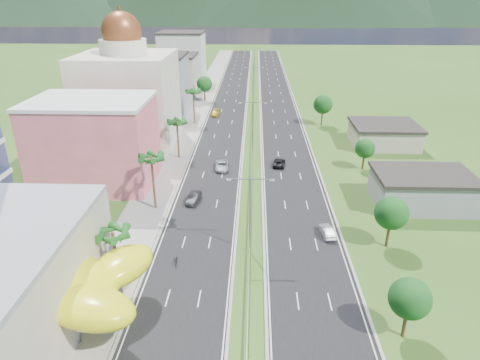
# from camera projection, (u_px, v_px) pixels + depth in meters

# --- Properties ---
(ground) EXTENTS (500.00, 500.00, 0.00)m
(ground) POSITION_uv_depth(u_px,v_px,m) (248.00, 300.00, 49.15)
(ground) COLOR #2D5119
(ground) RESTS_ON ground
(road_left) EXTENTS (11.00, 260.00, 0.04)m
(road_left) POSITION_uv_depth(u_px,v_px,m) (229.00, 106.00, 131.52)
(road_left) COLOR black
(road_left) RESTS_ON ground
(road_right) EXTENTS (11.00, 260.00, 0.04)m
(road_right) POSITION_uv_depth(u_px,v_px,m) (278.00, 106.00, 131.04)
(road_right) COLOR black
(road_right) RESTS_ON ground
(sidewalk_left) EXTENTS (7.00, 260.00, 0.12)m
(sidewalk_left) POSITION_uv_depth(u_px,v_px,m) (198.00, 105.00, 131.81)
(sidewalk_left) COLOR gray
(sidewalk_left) RESTS_ON ground
(median_guardrail) EXTENTS (0.10, 216.06, 0.76)m
(median_guardrail) POSITION_uv_depth(u_px,v_px,m) (253.00, 120.00, 114.60)
(median_guardrail) COLOR gray
(median_guardrail) RESTS_ON ground
(streetlight_median_b) EXTENTS (6.04, 0.25, 11.00)m
(streetlight_median_b) POSITION_uv_depth(u_px,v_px,m) (250.00, 208.00, 55.53)
(streetlight_median_b) COLOR gray
(streetlight_median_b) RESTS_ON ground
(streetlight_median_c) EXTENTS (6.04, 0.25, 11.00)m
(streetlight_median_c) POSITION_uv_depth(u_px,v_px,m) (253.00, 121.00, 92.03)
(streetlight_median_c) COLOR gray
(streetlight_median_c) RESTS_ON ground
(streetlight_median_d) EXTENTS (6.04, 0.25, 11.00)m
(streetlight_median_d) POSITION_uv_depth(u_px,v_px,m) (254.00, 81.00, 133.10)
(streetlight_median_d) COLOR gray
(streetlight_median_d) RESTS_ON ground
(streetlight_median_e) EXTENTS (6.04, 0.25, 11.00)m
(streetlight_median_e) POSITION_uv_depth(u_px,v_px,m) (254.00, 59.00, 174.17)
(streetlight_median_e) COLOR gray
(streetlight_median_e) RESTS_ON ground
(lime_canopy) EXTENTS (18.00, 15.00, 7.40)m
(lime_canopy) POSITION_uv_depth(u_px,v_px,m) (55.00, 283.00, 44.11)
(lime_canopy) COLOR yellow
(lime_canopy) RESTS_ON ground
(pink_shophouse) EXTENTS (20.00, 15.00, 15.00)m
(pink_shophouse) POSITION_uv_depth(u_px,v_px,m) (95.00, 144.00, 76.20)
(pink_shophouse) COLOR #D95965
(pink_shophouse) RESTS_ON ground
(domed_building) EXTENTS (20.00, 20.00, 28.70)m
(domed_building) POSITION_uv_depth(u_px,v_px,m) (128.00, 94.00, 95.62)
(domed_building) COLOR beige
(domed_building) RESTS_ON ground
(midrise_grey) EXTENTS (16.00, 15.00, 16.00)m
(midrise_grey) POSITION_uv_depth(u_px,v_px,m) (157.00, 86.00, 119.77)
(midrise_grey) COLOR gray
(midrise_grey) RESTS_ON ground
(midrise_beige) EXTENTS (16.00, 15.00, 13.00)m
(midrise_beige) POSITION_uv_depth(u_px,v_px,m) (172.00, 77.00, 140.46)
(midrise_beige) COLOR #AD9F8F
(midrise_beige) RESTS_ON ground
(midrise_white) EXTENTS (16.00, 15.00, 18.00)m
(midrise_white) POSITION_uv_depth(u_px,v_px,m) (183.00, 58.00, 160.43)
(midrise_white) COLOR silver
(midrise_white) RESTS_ON ground
(shed_near) EXTENTS (15.00, 10.00, 5.00)m
(shed_near) POSITION_uv_depth(u_px,v_px,m) (422.00, 191.00, 70.04)
(shed_near) COLOR gray
(shed_near) RESTS_ON ground
(shed_far) EXTENTS (14.00, 12.00, 4.40)m
(shed_far) POSITION_uv_depth(u_px,v_px,m) (384.00, 136.00, 97.48)
(shed_far) COLOR #AD9F8F
(shed_far) RESTS_ON ground
(palm_tree_b) EXTENTS (3.60, 3.60, 8.10)m
(palm_tree_b) POSITION_uv_depth(u_px,v_px,m) (113.00, 236.00, 48.60)
(palm_tree_b) COLOR #47301C
(palm_tree_b) RESTS_ON ground
(palm_tree_c) EXTENTS (3.60, 3.60, 9.60)m
(palm_tree_c) POSITION_uv_depth(u_px,v_px,m) (151.00, 160.00, 66.27)
(palm_tree_c) COLOR #47301C
(palm_tree_c) RESTS_ON ground
(palm_tree_d) EXTENTS (3.60, 3.60, 8.60)m
(palm_tree_d) POSITION_uv_depth(u_px,v_px,m) (177.00, 123.00, 87.65)
(palm_tree_d) COLOR #47301C
(palm_tree_d) RESTS_ON ground
(palm_tree_e) EXTENTS (3.60, 3.60, 9.40)m
(palm_tree_e) POSITION_uv_depth(u_px,v_px,m) (193.00, 93.00, 110.15)
(palm_tree_e) COLOR #47301C
(palm_tree_e) RESTS_ON ground
(leafy_tree_lfar) EXTENTS (4.90, 4.90, 8.05)m
(leafy_tree_lfar) POSITION_uv_depth(u_px,v_px,m) (204.00, 84.00, 134.08)
(leafy_tree_lfar) COLOR #47301C
(leafy_tree_lfar) RESTS_ON ground
(leafy_tree_ra) EXTENTS (4.20, 4.20, 6.90)m
(leafy_tree_ra) POSITION_uv_depth(u_px,v_px,m) (410.00, 299.00, 42.13)
(leafy_tree_ra) COLOR #47301C
(leafy_tree_ra) RESTS_ON ground
(leafy_tree_rb) EXTENTS (4.55, 4.55, 7.47)m
(leafy_tree_rb) POSITION_uv_depth(u_px,v_px,m) (391.00, 213.00, 57.38)
(leafy_tree_rb) COLOR #47301C
(leafy_tree_rb) RESTS_ON ground
(leafy_tree_rc) EXTENTS (3.85, 3.85, 6.33)m
(leafy_tree_rc) POSITION_uv_depth(u_px,v_px,m) (365.00, 148.00, 83.16)
(leafy_tree_rc) COLOR #47301C
(leafy_tree_rc) RESTS_ON ground
(leafy_tree_rd) EXTENTS (4.90, 4.90, 8.05)m
(leafy_tree_rd) POSITION_uv_depth(u_px,v_px,m) (323.00, 104.00, 110.18)
(leafy_tree_rd) COLOR #47301C
(leafy_tree_rd) RESTS_ON ground
(mountain_ridge) EXTENTS (860.00, 140.00, 90.00)m
(mountain_ridge) POSITION_uv_depth(u_px,v_px,m) (312.00, 23.00, 457.89)
(mountain_ridge) COLOR black
(mountain_ridge) RESTS_ON ground
(car_dark_left) EXTENTS (2.35, 4.79, 1.51)m
(car_dark_left) POSITION_uv_depth(u_px,v_px,m) (194.00, 198.00, 71.51)
(car_dark_left) COLOR black
(car_dark_left) RESTS_ON road_left
(car_silver_mid_left) EXTENTS (2.91, 5.66, 1.53)m
(car_silver_mid_left) POSITION_uv_depth(u_px,v_px,m) (222.00, 165.00, 84.61)
(car_silver_mid_left) COLOR #A1A5A9
(car_silver_mid_left) RESTS_ON road_left
(car_yellow_far_left) EXTENTS (2.14, 5.00, 1.44)m
(car_yellow_far_left) POSITION_uv_depth(u_px,v_px,m) (215.00, 113.00, 120.85)
(car_yellow_far_left) COLOR gold
(car_yellow_far_left) RESTS_ON road_left
(car_silver_right) EXTENTS (2.10, 4.51, 1.43)m
(car_silver_right) POSITION_uv_depth(u_px,v_px,m) (327.00, 231.00, 61.73)
(car_silver_right) COLOR #B4B8BD
(car_silver_right) RESTS_ON road_right
(car_dark_far_right) EXTENTS (2.92, 5.10, 1.34)m
(car_dark_far_right) POSITION_uv_depth(u_px,v_px,m) (279.00, 162.00, 86.37)
(car_dark_far_right) COLOR black
(car_dark_far_right) RESTS_ON road_right
(motorcycle) EXTENTS (0.80, 2.10, 1.31)m
(motorcycle) POSITION_uv_depth(u_px,v_px,m) (176.00, 259.00, 55.45)
(motorcycle) COLOR black
(motorcycle) RESTS_ON road_left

